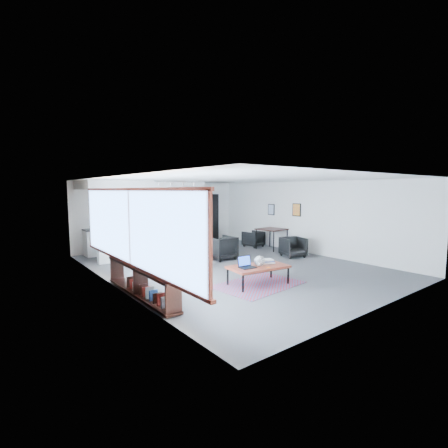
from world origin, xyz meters
TOP-DOWN VIEW (x-y plane):
  - room at (0.00, 0.00)m, footprint 7.02×9.02m
  - window at (-3.46, -0.90)m, footprint 0.10×5.95m
  - console at (-3.30, -1.05)m, footprint 0.35×3.00m
  - kitchenette at (-1.20, 3.71)m, footprint 4.20×1.96m
  - doorway at (2.30, 4.42)m, footprint 1.10×0.12m
  - track_light at (-0.59, 2.20)m, footprint 1.60×0.07m
  - wall_art_lower at (3.47, 0.40)m, footprint 0.03×0.38m
  - wall_art_upper at (3.47, 1.70)m, footprint 0.03×0.34m
  - kilim_rug at (-0.71, -1.93)m, footprint 2.20×1.62m
  - coffee_table at (-0.71, -1.93)m, footprint 1.52×0.95m
  - laptop at (-1.05, -1.87)m, footprint 0.39×0.33m
  - ceramic_pot at (-0.71, -1.98)m, footprint 0.26×0.26m
  - book_stack at (-0.33, -1.85)m, footprint 0.41×0.37m
  - coaster at (-0.64, -2.20)m, footprint 0.11×0.11m
  - armchair_left at (-1.62, 0.67)m, footprint 0.92×0.88m
  - armchair_right at (0.35, 0.94)m, footprint 0.83×0.78m
  - floor_lamp at (-0.93, 0.73)m, footprint 0.59×0.59m
  - dining_table at (3.00, 1.20)m, footprint 1.04×1.04m
  - dining_chair_near at (2.54, -0.26)m, footprint 0.77×0.74m
  - dining_chair_far at (2.81, 2.04)m, footprint 0.65×0.62m
  - microwave at (-0.20, 4.15)m, footprint 0.59×0.35m

SIDE VIEW (x-z plane):
  - kilim_rug at x=-0.71m, z-range 0.00..0.01m
  - dining_chair_far at x=2.81m, z-range 0.00..0.60m
  - dining_chair_near at x=2.54m, z-range 0.00..0.64m
  - console at x=-3.30m, z-range -0.07..0.73m
  - armchair_right at x=0.35m, z-range 0.00..0.85m
  - armchair_left at x=-1.62m, z-range 0.00..0.86m
  - coffee_table at x=-0.71m, z-range 0.20..0.67m
  - coaster at x=-0.64m, z-range 0.47..0.47m
  - book_stack at x=-0.33m, z-range 0.46..0.57m
  - laptop at x=-1.05m, z-range 0.41..0.68m
  - ceramic_pot at x=-0.71m, z-range 0.47..0.72m
  - dining_table at x=3.00m, z-range 0.33..1.13m
  - doorway at x=2.30m, z-range 0.00..2.15m
  - microwave at x=-0.20m, z-range 0.93..1.32m
  - room at x=0.00m, z-range -0.01..2.61m
  - kitchenette at x=-1.20m, z-range 0.08..2.68m
  - window at x=-3.46m, z-range 0.63..2.29m
  - wall_art_upper at x=3.47m, z-range 1.28..1.72m
  - floor_lamp at x=-0.93m, z-range 0.64..2.39m
  - wall_art_lower at x=3.47m, z-range 1.31..1.79m
  - track_light at x=-0.59m, z-range 2.45..2.60m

